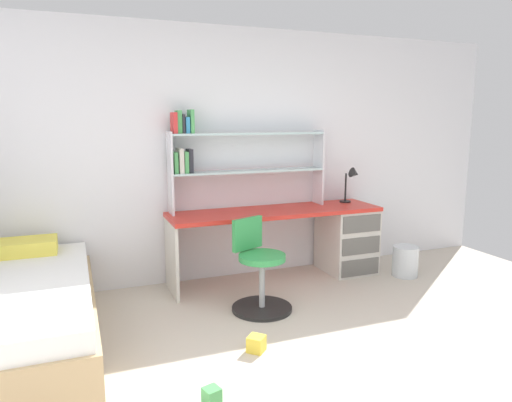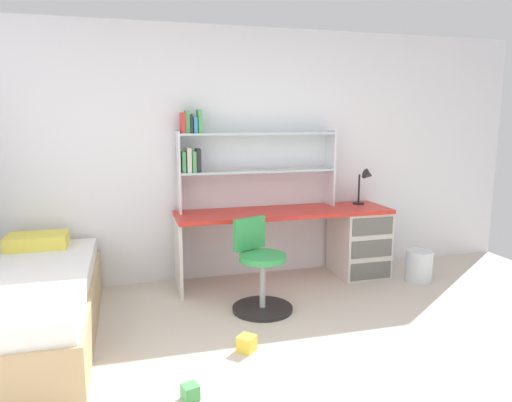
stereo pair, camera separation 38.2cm
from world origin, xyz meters
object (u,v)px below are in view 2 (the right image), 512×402
object	(u,v)px
bookshelf_hutch	(236,153)
bed_platform	(23,307)
waste_bin	(419,266)
swivel_chair	(260,275)
desk	(337,237)
toy_block_yellow_1	(247,344)
desk_lamp	(366,181)
toy_block_green_0	(190,392)

from	to	relation	value
bookshelf_hutch	bed_platform	size ratio (longest dim) A/B	0.79
waste_bin	swivel_chair	bearing A→B (deg)	-171.80
desk	swivel_chair	size ratio (longest dim) A/B	2.74
bookshelf_hutch	swivel_chair	size ratio (longest dim) A/B	2.03
toy_block_yellow_1	swivel_chair	bearing A→B (deg)	66.59
toy_block_yellow_1	bookshelf_hutch	bearing A→B (deg)	79.28
desk_lamp	toy_block_green_0	size ratio (longest dim) A/B	4.21
desk_lamp	swivel_chair	world-z (taller)	desk_lamp
bookshelf_hutch	toy_block_green_0	xyz separation A→B (m)	(-0.75, -1.97, -1.25)
desk	swivel_chair	bearing A→B (deg)	-148.04
toy_block_yellow_1	bed_platform	bearing A→B (deg)	158.12
waste_bin	toy_block_green_0	distance (m)	2.88
desk	toy_block_yellow_1	world-z (taller)	desk
desk	desk_lamp	distance (m)	0.67
desk_lamp	bed_platform	bearing A→B (deg)	-166.23
desk_lamp	waste_bin	xyz separation A→B (m)	(0.37, -0.47, -0.83)
bookshelf_hutch	swivel_chair	world-z (taller)	bookshelf_hutch
waste_bin	toy_block_green_0	xyz separation A→B (m)	(-2.51, -1.42, -0.11)
desk_lamp	bookshelf_hutch	bearing A→B (deg)	176.58
desk	toy_block_yellow_1	size ratio (longest dim) A/B	19.18
desk_lamp	bed_platform	distance (m)	3.40
desk	waste_bin	bearing A→B (deg)	-27.87
desk_lamp	waste_bin	distance (m)	1.02
swivel_chair	desk	bearing A→B (deg)	31.96
waste_bin	toy_block_yellow_1	world-z (taller)	waste_bin
swivel_chair	toy_block_green_0	size ratio (longest dim) A/B	8.64
desk	bookshelf_hutch	xyz separation A→B (m)	(-1.03, 0.17, 0.88)
desk_lamp	toy_block_yellow_1	distance (m)	2.38
bed_platform	toy_block_green_0	distance (m)	1.56
bookshelf_hutch	bed_platform	xyz separation A→B (m)	(-1.83, -0.87, -1.04)
desk	waste_bin	distance (m)	0.86
desk_lamp	toy_block_green_0	world-z (taller)	desk_lamp
swivel_chair	toy_block_yellow_1	xyz separation A→B (m)	(-0.30, -0.69, -0.25)
desk_lamp	bed_platform	world-z (taller)	desk_lamp
desk	bookshelf_hutch	world-z (taller)	bookshelf_hutch
bed_platform	toy_block_yellow_1	distance (m)	1.68
desk_lamp	waste_bin	size ratio (longest dim) A/B	1.20
bookshelf_hutch	swivel_chair	xyz separation A→B (m)	(0.02, -0.81, -0.98)
desk	toy_block_yellow_1	bearing A→B (deg)	-134.83
desk	toy_block_green_0	bearing A→B (deg)	-134.71
waste_bin	toy_block_yellow_1	size ratio (longest dim) A/B	2.83
desk_lamp	toy_block_yellow_1	xyz separation A→B (m)	(-1.67, -1.41, -0.93)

